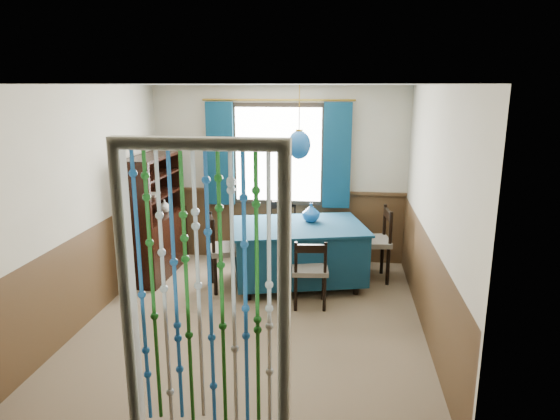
# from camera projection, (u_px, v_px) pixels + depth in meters

# --- Properties ---
(floor) EXTENTS (4.00, 4.00, 0.00)m
(floor) POSITION_uv_depth(u_px,v_px,m) (256.00, 318.00, 5.48)
(floor) COLOR brown
(floor) RESTS_ON ground
(ceiling) EXTENTS (4.00, 4.00, 0.00)m
(ceiling) POSITION_uv_depth(u_px,v_px,m) (253.00, 84.00, 4.88)
(ceiling) COLOR silver
(ceiling) RESTS_ON ground
(wall_back) EXTENTS (3.60, 0.00, 3.60)m
(wall_back) POSITION_uv_depth(u_px,v_px,m) (279.00, 175.00, 7.11)
(wall_back) COLOR #B8AF97
(wall_back) RESTS_ON ground
(wall_front) EXTENTS (3.60, 0.00, 3.60)m
(wall_front) POSITION_uv_depth(u_px,v_px,m) (201.00, 281.00, 3.26)
(wall_front) COLOR #B8AF97
(wall_front) RESTS_ON ground
(wall_left) EXTENTS (0.00, 4.00, 4.00)m
(wall_left) POSITION_uv_depth(u_px,v_px,m) (91.00, 203.00, 5.40)
(wall_left) COLOR #B8AF97
(wall_left) RESTS_ON ground
(wall_right) EXTENTS (0.00, 4.00, 4.00)m
(wall_right) POSITION_uv_depth(u_px,v_px,m) (432.00, 214.00, 4.96)
(wall_right) COLOR #B8AF97
(wall_right) RESTS_ON ground
(wainscot_back) EXTENTS (3.60, 0.00, 3.60)m
(wainscot_back) POSITION_uv_depth(u_px,v_px,m) (279.00, 226.00, 7.27)
(wainscot_back) COLOR #442E1A
(wainscot_back) RESTS_ON ground
(wainscot_front) EXTENTS (3.60, 0.00, 3.60)m
(wainscot_front) POSITION_uv_depth(u_px,v_px,m) (206.00, 381.00, 3.45)
(wainscot_front) COLOR #442E1A
(wainscot_front) RESTS_ON ground
(wainscot_left) EXTENTS (0.00, 4.00, 4.00)m
(wainscot_left) POSITION_uv_depth(u_px,v_px,m) (98.00, 269.00, 5.58)
(wainscot_left) COLOR #442E1A
(wainscot_left) RESTS_ON ground
(wainscot_right) EXTENTS (0.00, 4.00, 4.00)m
(wainscot_right) POSITION_uv_depth(u_px,v_px,m) (426.00, 284.00, 5.15)
(wainscot_right) COLOR #442E1A
(wainscot_right) RESTS_ON ground
(window) EXTENTS (1.32, 0.12, 1.42)m
(window) POSITION_uv_depth(u_px,v_px,m) (278.00, 155.00, 6.99)
(window) COLOR black
(window) RESTS_ON wall_back
(doorway) EXTENTS (1.16, 0.12, 2.18)m
(doorway) POSITION_uv_depth(u_px,v_px,m) (205.00, 305.00, 3.36)
(doorway) COLOR silver
(doorway) RESTS_ON ground
(dining_table) EXTENTS (1.87, 1.50, 0.79)m
(dining_table) POSITION_uv_depth(u_px,v_px,m) (298.00, 250.00, 6.34)
(dining_table) COLOR #0C2B40
(dining_table) RESTS_ON floor
(chair_near) EXTENTS (0.44, 0.43, 0.82)m
(chair_near) POSITION_uv_depth(u_px,v_px,m) (310.00, 271.00, 5.69)
(chair_near) COLOR black
(chair_near) RESTS_ON floor
(chair_far) EXTENTS (0.62, 0.62, 0.94)m
(chair_far) POSITION_uv_depth(u_px,v_px,m) (288.00, 231.00, 7.04)
(chair_far) COLOR black
(chair_far) RESTS_ON floor
(chair_left) EXTENTS (0.58, 0.60, 0.96)m
(chair_left) POSITION_uv_depth(u_px,v_px,m) (226.00, 250.00, 6.20)
(chair_left) COLOR black
(chair_left) RESTS_ON floor
(chair_right) EXTENTS (0.51, 0.53, 0.97)m
(chair_right) POSITION_uv_depth(u_px,v_px,m) (374.00, 242.00, 6.49)
(chair_right) COLOR black
(chair_right) RESTS_ON floor
(sideboard) EXTENTS (0.47, 1.25, 1.61)m
(sideboard) POSITION_uv_depth(u_px,v_px,m) (156.00, 233.00, 6.69)
(sideboard) COLOR black
(sideboard) RESTS_ON floor
(pendant_lamp) EXTENTS (0.28, 0.28, 0.88)m
(pendant_lamp) POSITION_uv_depth(u_px,v_px,m) (299.00, 145.00, 6.01)
(pendant_lamp) COLOR olive
(pendant_lamp) RESTS_ON ceiling
(vase_table) EXTENTS (0.22, 0.22, 0.22)m
(vase_table) POSITION_uv_depth(u_px,v_px,m) (311.00, 213.00, 6.40)
(vase_table) COLOR navy
(vase_table) RESTS_ON dining_table
(bowl_shelf) EXTENTS (0.24, 0.24, 0.05)m
(bowl_shelf) POSITION_uv_depth(u_px,v_px,m) (152.00, 195.00, 6.37)
(bowl_shelf) COLOR beige
(bowl_shelf) RESTS_ON sideboard
(vase_sideboard) EXTENTS (0.20, 0.20, 0.19)m
(vase_sideboard) POSITION_uv_depth(u_px,v_px,m) (164.00, 205.00, 6.82)
(vase_sideboard) COLOR beige
(vase_sideboard) RESTS_ON sideboard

